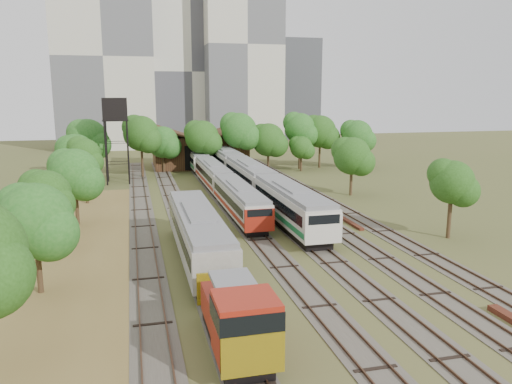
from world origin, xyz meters
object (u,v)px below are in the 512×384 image
object	(u,v)px
railcar_red_set	(224,186)
railcar_green_set	(250,178)
shunter_locomotive	(238,321)
water_tower	(115,111)

from	to	relation	value
railcar_red_set	railcar_green_set	xyz separation A→B (m)	(4.00, 3.60, 0.31)
railcar_green_set	shunter_locomotive	distance (m)	41.18
railcar_green_set	water_tower	xyz separation A→B (m)	(-16.79, 12.23, 8.23)
shunter_locomotive	water_tower	distance (m)	53.29
railcar_red_set	water_tower	bearing A→B (deg)	128.94
shunter_locomotive	railcar_red_set	bearing A→B (deg)	80.63
water_tower	railcar_green_set	bearing A→B (deg)	-36.07
railcar_red_set	railcar_green_set	distance (m)	5.39
railcar_red_set	shunter_locomotive	bearing A→B (deg)	-99.37
shunter_locomotive	water_tower	world-z (taller)	water_tower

